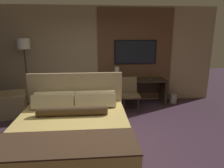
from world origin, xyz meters
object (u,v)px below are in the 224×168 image
desk_chair (129,91)px  vase_tall (117,74)px  waste_bin (173,98)px  desk (136,87)px  armchair_by_window (8,105)px  bed (72,131)px  floor_lamp (24,50)px  tv (135,52)px  book (149,79)px

desk_chair → vase_tall: bearing=116.5°
vase_tall → waste_bin: size_ratio=1.37×
desk → armchair_by_window: (-3.41, -0.62, -0.23)m
desk_chair → vase_tall: vase_tall is taller
waste_bin → desk: bearing=175.5°
desk → bed: bearing=-125.1°
desk_chair → desk: bearing=60.3°
floor_lamp → bed: bearing=-57.4°
desk → armchair_by_window: bearing=-169.7°
tv → book: tv is taller
tv → book: 0.90m
desk → book: book is taller
vase_tall → book: vase_tall is taller
tv → waste_bin: size_ratio=4.45×
bed → armchair_by_window: (-1.79, 1.70, -0.07)m
bed → desk: bed is taller
bed → tv: size_ratio=1.74×
tv → book: (0.37, -0.32, -0.76)m
tv → armchair_by_window: 3.73m
armchair_by_window → floor_lamp: bearing=-42.9°
book → waste_bin: 0.97m
desk → desk_chair: 0.64m
desk_chair → vase_tall: 0.69m
desk → vase_tall: 0.72m
bed → vase_tall: (1.05, 2.26, 0.58)m
desk → vase_tall: bearing=-174.5°
vase_tall → waste_bin: bearing=-1.1°
desk → floor_lamp: 3.28m
bed → desk_chair: 2.21m
desk_chair → waste_bin: bearing=16.5°
bed → book: (1.99, 2.23, 0.41)m
tv → floor_lamp: 3.10m
vase_tall → desk: bearing=5.5°
vase_tall → book: (0.94, -0.03, -0.18)m
bed → waste_bin: 3.55m
tv → armchair_by_window: size_ratio=1.34×
tv → floor_lamp: size_ratio=0.65×
desk → waste_bin: size_ratio=6.13×
desk → floor_lamp: floor_lamp is taller
tv → floor_lamp: floor_lamp is taller
vase_tall → book: size_ratio=1.50×
bed → tv: bearing=57.4°
tv → desk_chair: 1.28m
waste_bin → bed: bearing=-141.1°
bed → waste_bin: size_ratio=7.77×
desk → tv: tv is taller
floor_lamp → waste_bin: 4.46m
book → waste_bin: book is taller
desk → vase_tall: vase_tall is taller
bed → floor_lamp: floor_lamp is taller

